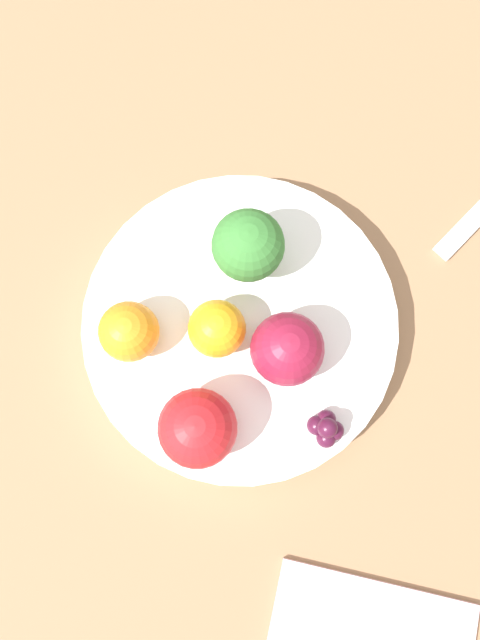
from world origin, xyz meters
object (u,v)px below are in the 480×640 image
at_px(orange_front, 217,329).
at_px(spoon, 464,230).
at_px(orange_back, 129,332).
at_px(grape_cluster, 326,428).
at_px(apple_green, 197,428).
at_px(broccoli, 245,245).
at_px(apple_red, 287,349).
at_px(bowl, 240,327).

xyz_separation_m(orange_front, spoon, (0.12, -0.20, -0.05)).
bearing_deg(orange_front, orange_back, 98.89).
height_order(grape_cluster, spoon, grape_cluster).
distance_m(apple_green, orange_back, 0.09).
bearing_deg(orange_front, broccoli, -12.28).
bearing_deg(orange_back, apple_red, -90.01).
relative_size(broccoli, orange_back, 1.44).
distance_m(bowl, spoon, 0.21).
height_order(orange_back, spoon, orange_back).
xyz_separation_m(apple_green, orange_front, (0.08, -0.00, -0.01)).
relative_size(bowl, orange_back, 5.45).
xyz_separation_m(bowl, apple_red, (-0.02, -0.04, 0.04)).
bearing_deg(bowl, orange_front, 124.90).
bearing_deg(broccoli, spoon, -72.16).
bearing_deg(grape_cluster, spoon, -30.32).
distance_m(bowl, grape_cluster, 0.11).
height_order(broccoli, orange_back, broccoli).
xyz_separation_m(apple_green, spoon, (0.20, -0.20, -0.06)).
bearing_deg(spoon, bowl, 121.31).
distance_m(bowl, orange_back, 0.09).
bearing_deg(orange_front, apple_green, 176.73).
relative_size(apple_green, orange_back, 1.26).
bearing_deg(grape_cluster, apple_green, 97.16).
bearing_deg(orange_front, bowl, -55.10).
relative_size(orange_front, grape_cluster, 1.55).
height_order(apple_green, orange_back, apple_green).
relative_size(bowl, orange_front, 5.68).
relative_size(orange_back, grape_cluster, 1.61).
height_order(bowl, broccoli, broccoli).
bearing_deg(broccoli, orange_front, 167.72).
bearing_deg(orange_back, spoon, -63.35).
bearing_deg(orange_back, apple_green, -136.82).
distance_m(orange_back, spoon, 0.30).
relative_size(grape_cluster, spoon, 0.48).
distance_m(broccoli, apple_red, 0.08).
xyz_separation_m(orange_front, orange_back, (-0.01, 0.07, 0.00)).
bearing_deg(spoon, orange_back, 116.65).
height_order(orange_back, grape_cluster, orange_back).
bearing_deg(orange_front, spoon, -58.39).
distance_m(broccoli, orange_back, 0.11).
relative_size(orange_front, spoon, 0.74).
relative_size(orange_front, orange_back, 0.96).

